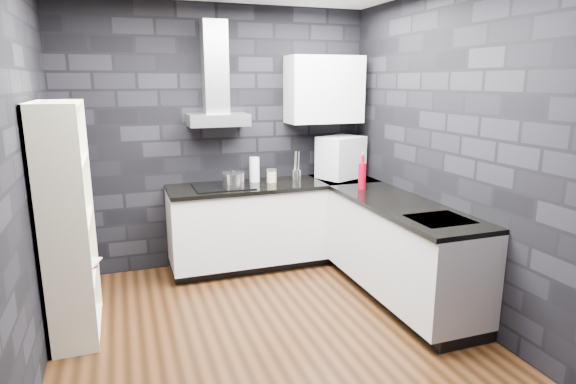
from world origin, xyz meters
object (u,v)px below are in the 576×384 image
storage_jar (272,176)px  utensil_crock (296,175)px  pot (233,181)px  glass_vase (254,170)px  red_bottle (362,176)px  appliance_garage (341,157)px  fruit_bowl (65,223)px  bookshelf (67,222)px

storage_jar → utensil_crock: (0.26, -0.03, 0.00)m
pot → glass_vase: (0.28, 0.23, 0.06)m
pot → glass_vase: bearing=38.8°
utensil_crock → red_bottle: size_ratio=0.48×
glass_vase → appliance_garage: appliance_garage is taller
utensil_crock → fruit_bowl: size_ratio=0.58×
utensil_crock → appliance_garage: 0.55m
fruit_bowl → red_bottle: bearing=9.3°
storage_jar → pot: bearing=-162.1°
appliance_garage → pot: bearing=163.3°
storage_jar → utensil_crock: utensil_crock is taller
glass_vase → utensil_crock: (0.43, -0.12, -0.07)m
pot → fruit_bowl: bearing=-148.6°
storage_jar → red_bottle: 0.96m
utensil_crock → appliance_garage: bearing=1.8°
pot → appliance_garage: 1.25m
appliance_garage → fruit_bowl: (-2.69, -1.02, -0.19)m
fruit_bowl → glass_vase: bearing=32.7°
bookshelf → fruit_bowl: bookshelf is taller
storage_jar → bookshelf: (-1.90, -0.89, -0.06)m
bookshelf → utensil_crock: bearing=35.3°
pot → red_bottle: 1.28m
glass_vase → bookshelf: size_ratio=0.14×
storage_jar → utensil_crock: size_ratio=0.98×
storage_jar → fruit_bowl: bearing=-151.5°
pot → utensil_crock: 0.72m
glass_vase → utensil_crock: 0.45m
bookshelf → fruit_bowl: (0.00, -0.14, 0.04)m
red_bottle → bookshelf: 2.67m
utensil_crock → pot: bearing=-171.1°
storage_jar → bookshelf: size_ratio=0.07×
utensil_crock → fruit_bowl: 2.39m
pot → fruit_bowl: pot is taller
utensil_crock → appliance_garage: (0.52, 0.02, 0.16)m
pot → storage_jar: size_ratio=1.74×
pot → utensil_crock: (0.71, 0.11, -0.01)m
fruit_bowl → storage_jar: bearing=28.5°
glass_vase → fruit_bowl: glass_vase is taller
pot → utensil_crock: bearing=8.9°
glass_vase → utensil_crock: size_ratio=2.08×
utensil_crock → appliance_garage: appliance_garage is taller
red_bottle → bookshelf: size_ratio=0.14×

